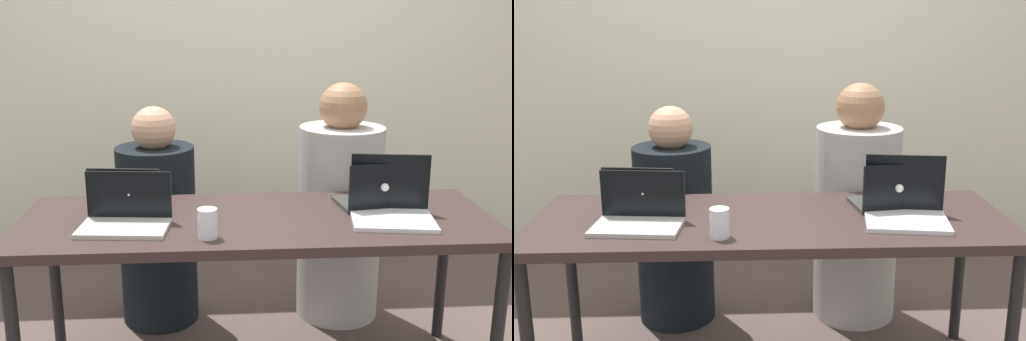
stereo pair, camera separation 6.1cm
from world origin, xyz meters
The scene contains 9 objects.
back_wall centered at (0.00, 1.46, 1.23)m, with size 5.00×0.10×2.46m, color silver.
desk centered at (0.00, 0.00, 0.67)m, with size 1.92×0.68×0.74m.
person_on_left centered at (-0.46, 0.57, 0.49)m, with size 0.48×0.48×1.11m.
person_on_right centered at (0.46, 0.57, 0.54)m, with size 0.53×0.53×1.22m.
laptop_back_left centered at (-0.53, 0.11, 0.78)m, with size 0.32×0.25×0.20m.
laptop_front_left centered at (-0.52, -0.08, 0.78)m, with size 0.36×0.25×0.21m.
laptop_front_right centered at (0.54, -0.05, 0.79)m, with size 0.36×0.31×0.25m.
laptop_back_right centered at (0.52, 0.10, 0.78)m, with size 0.33×0.26×0.21m.
water_glass_left centered at (-0.20, -0.21, 0.78)m, with size 0.07×0.07×0.11m.
Camera 1 is at (-0.16, -2.30, 1.54)m, focal length 42.00 mm.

